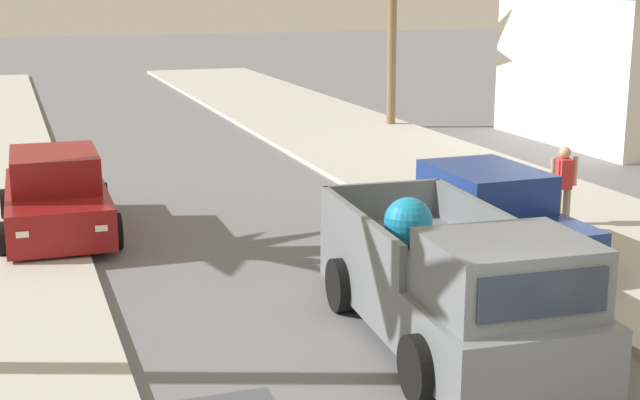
{
  "coord_description": "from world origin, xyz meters",
  "views": [
    {
      "loc": [
        -4.12,
        -5.89,
        4.47
      ],
      "look_at": [
        0.41,
        7.04,
        1.2
      ],
      "focal_mm": 50.51,
      "sensor_mm": 36.0,
      "label": 1
    }
  ],
  "objects_px": {
    "pedestrian": "(563,183)",
    "pickup_truck": "(454,287)",
    "car_right_near": "(486,217)",
    "car_left_near": "(56,196)"
  },
  "relations": [
    {
      "from": "car_left_near",
      "to": "car_right_near",
      "type": "bearing_deg",
      "value": -30.38
    },
    {
      "from": "pickup_truck",
      "to": "pedestrian",
      "type": "bearing_deg",
      "value": 43.76
    },
    {
      "from": "car_left_near",
      "to": "car_right_near",
      "type": "height_order",
      "value": "same"
    },
    {
      "from": "car_left_near",
      "to": "pedestrian",
      "type": "relative_size",
      "value": 2.7
    },
    {
      "from": "pedestrian",
      "to": "pickup_truck",
      "type": "bearing_deg",
      "value": -136.24
    },
    {
      "from": "car_left_near",
      "to": "pedestrian",
      "type": "height_order",
      "value": "pedestrian"
    },
    {
      "from": "car_right_near",
      "to": "pedestrian",
      "type": "relative_size",
      "value": 2.69
    },
    {
      "from": "pickup_truck",
      "to": "car_left_near",
      "type": "distance_m",
      "value": 8.41
    },
    {
      "from": "pickup_truck",
      "to": "car_right_near",
      "type": "relative_size",
      "value": 1.24
    },
    {
      "from": "car_left_near",
      "to": "car_right_near",
      "type": "relative_size",
      "value": 1.0
    }
  ]
}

